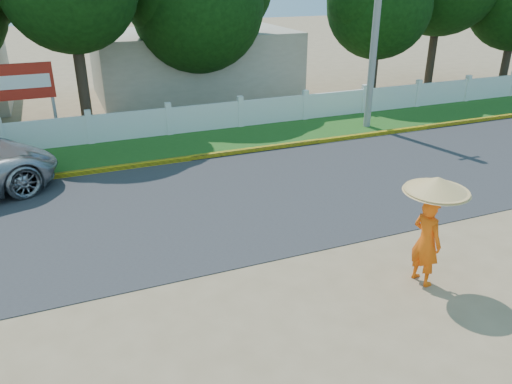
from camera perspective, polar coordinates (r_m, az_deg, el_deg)
ground at (r=10.59m, az=4.11°, el=-10.57°), size 120.00×120.00×0.00m
road at (r=14.23m, az=-3.76°, el=-0.95°), size 60.00×7.00×0.02m
grass_verge at (r=18.95m, az=-8.82°, el=5.29°), size 60.00×3.50×0.03m
curb at (r=17.36m, az=-7.49°, el=3.85°), size 40.00×0.18×0.16m
fence at (r=20.14m, az=-9.91°, el=7.94°), size 40.00×0.10×1.10m
building_near at (r=27.07m, az=-6.99°, el=14.46°), size 10.00×6.00×3.20m
utility_pole at (r=20.87m, az=13.51°, el=17.77°), size 0.28×0.28×7.93m
monk_with_parasol at (r=10.51m, az=19.41°, el=-2.55°), size 1.30×1.30×2.36m
billboard at (r=20.49m, az=-25.55°, el=10.85°), size 2.50×0.13×2.95m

